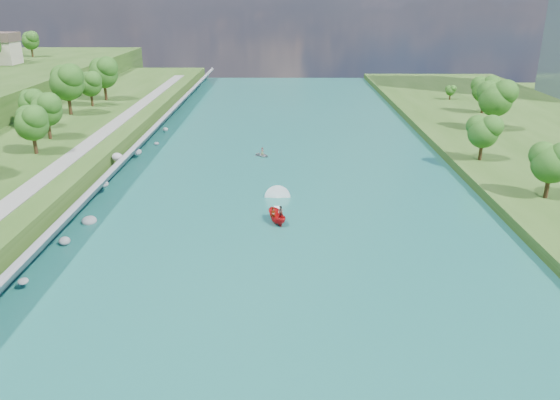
{
  "coord_description": "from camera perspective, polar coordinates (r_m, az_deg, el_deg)",
  "views": [
    {
      "loc": [
        -0.05,
        -51.54,
        26.48
      ],
      "look_at": [
        -0.53,
        12.64,
        2.5
      ],
      "focal_mm": 35.0,
      "sensor_mm": 36.0,
      "label": 1
    }
  ],
  "objects": [
    {
      "name": "raft",
      "position": [
        96.32,
        -1.86,
        4.8
      ],
      "size": [
        3.41,
        3.38,
        1.56
      ],
      "rotation": [
        0.0,
        0.0,
        0.81
      ],
      "color": "gray",
      "rests_on": "river_water"
    },
    {
      "name": "ground",
      "position": [
        57.94,
        0.43,
        -6.71
      ],
      "size": [
        260.0,
        260.0,
        0.0
      ],
      "primitive_type": "plane",
      "color": "#2D5119",
      "rests_on": "ground"
    },
    {
      "name": "riverside_path",
      "position": [
        81.83,
        -22.98,
        2.55
      ],
      "size": [
        3.0,
        200.0,
        0.1
      ],
      "primitive_type": "cube",
      "color": "gray",
      "rests_on": "berm_west"
    },
    {
      "name": "motorboat",
      "position": [
        69.14,
        -0.32,
        -1.33
      ],
      "size": [
        3.6,
        19.0,
        2.04
      ],
      "rotation": [
        0.0,
        0.0,
        3.47
      ],
      "color": "red",
      "rests_on": "river_water"
    },
    {
      "name": "riprap_bank",
      "position": [
        79.23,
        -18.59,
        1.22
      ],
      "size": [
        4.9,
        236.0,
        4.39
      ],
      "color": "slate",
      "rests_on": "ground"
    },
    {
      "name": "trees_east",
      "position": [
        91.94,
        26.47,
        5.77
      ],
      "size": [
        18.93,
        130.34,
        11.66
      ],
      "color": "#195015",
      "rests_on": "berm_east"
    },
    {
      "name": "river_water",
      "position": [
        76.26,
        0.44,
        0.21
      ],
      "size": [
        55.0,
        240.0,
        0.1
      ],
      "primitive_type": "cube",
      "color": "#1A6454",
      "rests_on": "ground"
    }
  ]
}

